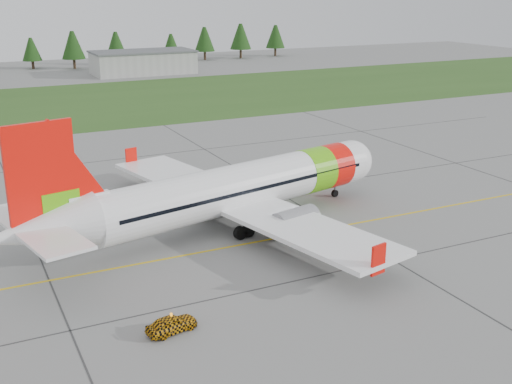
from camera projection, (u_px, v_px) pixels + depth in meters
ground at (281, 284)px, 46.53m from camera, size 320.00×320.00×0.00m
aircraft at (233, 190)px, 57.03m from camera, size 38.02×35.67×11.66m
follow_me_car at (171, 308)px, 39.61m from camera, size 1.36×1.52×3.30m
service_van at (37, 135)px, 83.09m from camera, size 1.92×1.86×4.39m
grass_strip at (68, 105)px, 116.61m from camera, size 320.00×50.00×0.03m
taxi_guideline at (235, 246)px, 53.36m from camera, size 120.00×0.25×0.02m
hangar_east at (143, 63)px, 157.05m from camera, size 24.00×12.00×5.20m
treeline at (25, 50)px, 162.94m from camera, size 160.00×8.00×10.00m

